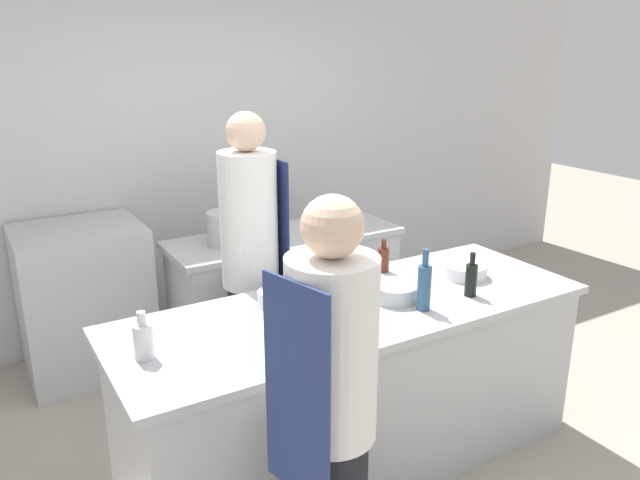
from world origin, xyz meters
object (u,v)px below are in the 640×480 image
object	(u,v)px
chef_at_prep_near	(330,416)
bottle_sauce	(325,328)
stockpot	(228,228)
bottle_wine	(424,286)
bottle_vinegar	(343,289)
oven_range	(85,300)
chef_at_stove	(251,269)
bottle_olive_oil	(471,279)
bowl_mixing_large	(465,271)
bottle_cooking_oil	(383,259)
cup	(368,279)
bottle_water	(144,340)
bowl_ceramic_blue	(275,298)
bowl_prep_small	(395,292)

from	to	relation	value
chef_at_prep_near	bottle_sauce	distance (m)	0.49
chef_at_prep_near	stockpot	bearing A→B (deg)	-26.26
bottle_wine	bottle_vinegar	bearing A→B (deg)	147.53
oven_range	chef_at_stove	size ratio (longest dim) A/B	0.56
bottle_olive_oil	bowl_mixing_large	xyz separation A→B (m)	(0.17, 0.22, -0.06)
bottle_sauce	bottle_cooking_oil	bearing A→B (deg)	38.68
bowl_mixing_large	cup	bearing A→B (deg)	166.11
cup	stockpot	xyz separation A→B (m)	(-0.34, 1.11, 0.06)
chef_at_prep_near	bottle_water	distance (m)	0.86
bottle_wine	bowl_ceramic_blue	size ratio (longest dim) A/B	1.84
chef_at_prep_near	chef_at_stove	distance (m)	1.42
bowl_prep_small	bottle_cooking_oil	bearing A→B (deg)	61.95
cup	chef_at_stove	bearing A→B (deg)	130.53
bottle_wine	stockpot	xyz separation A→B (m)	(-0.41, 1.48, -0.02)
bowl_prep_small	bottle_water	bearing A→B (deg)	178.25
stockpot	bowl_ceramic_blue	bearing A→B (deg)	-100.56
chef_at_prep_near	bowl_prep_small	size ratio (longest dim) A/B	6.95
cup	stockpot	world-z (taller)	stockpot
chef_at_prep_near	bottle_cooking_oil	size ratio (longest dim) A/B	8.65
bottle_water	stockpot	size ratio (longest dim) A/B	0.77
bowl_prep_small	cup	xyz separation A→B (m)	(-0.03, 0.20, 0.01)
bowl_prep_small	chef_at_prep_near	bearing A→B (deg)	-140.37
stockpot	bottle_wine	bearing A→B (deg)	-74.44
bowl_mixing_large	cup	xyz separation A→B (m)	(-0.57, 0.14, 0.02)
bowl_mixing_large	bowl_ceramic_blue	world-z (taller)	bowl_ceramic_blue
bottle_vinegar	bowl_prep_small	xyz separation A→B (m)	(0.29, -0.04, -0.06)
bottle_vinegar	bottle_wine	size ratio (longest dim) A/B	0.82
bottle_cooking_oil	bowl_ceramic_blue	distance (m)	0.77
bottle_vinegar	bottle_wine	world-z (taller)	bottle_wine
chef_at_stove	cup	xyz separation A→B (m)	(0.45, -0.52, 0.03)
chef_at_prep_near	bowl_mixing_large	distance (m)	1.52
cup	oven_range	bearing A→B (deg)	127.13
bottle_wine	bowl_prep_small	world-z (taller)	bottle_wine
bowl_ceramic_blue	chef_at_stove	bearing A→B (deg)	79.43
bottle_wine	oven_range	bearing A→B (deg)	123.08
bottle_cooking_oil	bowl_ceramic_blue	size ratio (longest dim) A/B	1.14
bottle_sauce	bottle_vinegar	bearing A→B (deg)	46.15
bottle_water	bowl_mixing_large	bearing A→B (deg)	0.57
chef_at_stove	bottle_cooking_oil	distance (m)	0.76
bottle_wine	cup	size ratio (longest dim) A/B	3.02
chef_at_prep_near	bottle_water	bearing A→B (deg)	20.57
bottle_olive_oil	bowl_ceramic_blue	size ratio (longest dim) A/B	1.38
bottle_wine	bowl_ceramic_blue	xyz separation A→B (m)	(-0.61, 0.42, -0.09)
bowl_prep_small	chef_at_stove	bearing A→B (deg)	123.48
bowl_prep_small	bottle_vinegar	bearing A→B (deg)	171.68
cup	bottle_vinegar	bearing A→B (deg)	-149.63
chef_at_stove	bottle_olive_oil	distance (m)	1.22
bowl_ceramic_blue	bottle_vinegar	bearing A→B (deg)	-37.32
bottle_cooking_oil	cup	xyz separation A→B (m)	(-0.22, -0.17, -0.03)
bowl_mixing_large	bowl_ceramic_blue	bearing A→B (deg)	170.06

